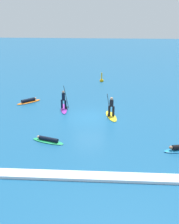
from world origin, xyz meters
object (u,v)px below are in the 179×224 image
at_px(surfer_on_purple_board, 64,105).
at_px(surfer_on_green_board, 48,140).
at_px(surfer_on_orange_board, 29,101).
at_px(marker_buoy, 102,80).
at_px(surfer_on_yellow_board, 111,112).

bearing_deg(surfer_on_purple_board, surfer_on_green_board, -11.31).
relative_size(surfer_on_purple_board, surfer_on_orange_board, 1.24).
bearing_deg(marker_buoy, surfer_on_purple_board, -107.22).
bearing_deg(surfer_on_green_board, surfer_on_orange_board, -47.76).
bearing_deg(surfer_on_purple_board, surfer_on_yellow_board, 59.68).
relative_size(surfer_on_yellow_board, surfer_on_green_board, 1.10).
xyz_separation_m(surfer_on_green_board, marker_buoy, (3.50, 17.94, 0.07)).
relative_size(surfer_on_purple_board, marker_buoy, 2.31).
bearing_deg(surfer_on_purple_board, surfer_on_orange_board, -125.01).
height_order(surfer_on_purple_board, surfer_on_yellow_board, surfer_on_purple_board).
bearing_deg(surfer_on_purple_board, marker_buoy, 152.70).
xyz_separation_m(surfer_on_purple_board, marker_buoy, (3.35, 10.80, -0.26)).
height_order(surfer_on_orange_board, marker_buoy, marker_buoy).
bearing_deg(surfer_on_orange_board, surfer_on_yellow_board, -64.92).
xyz_separation_m(surfer_on_yellow_board, surfer_on_green_board, (-4.66, -5.48, -0.34)).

